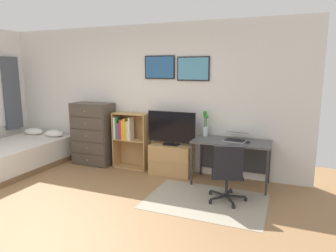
# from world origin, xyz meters

# --- Properties ---
(ground_plane) EXTENTS (7.20, 7.20, 0.00)m
(ground_plane) POSITION_xyz_m (0.00, 0.00, 0.00)
(ground_plane) COLOR #936B44
(wall_back_with_posters) EXTENTS (6.12, 0.09, 2.70)m
(wall_back_with_posters) POSITION_xyz_m (0.01, 2.43, 1.36)
(wall_back_with_posters) COLOR silver
(wall_back_with_posters) RESTS_ON ground_plane
(area_rug) EXTENTS (1.70, 1.20, 0.01)m
(area_rug) POSITION_xyz_m (1.58, 1.25, 0.00)
(area_rug) COLOR #9E937F
(area_rug) RESTS_ON ground_plane
(bed) EXTENTS (1.30, 1.94, 0.63)m
(bed) POSITION_xyz_m (-2.23, 1.40, 0.26)
(bed) COLOR brown
(bed) RESTS_ON ground_plane
(dresser) EXTENTS (0.80, 0.46, 1.23)m
(dresser) POSITION_xyz_m (-1.00, 2.15, 0.62)
(dresser) COLOR #4C4238
(dresser) RESTS_ON ground_plane
(bookshelf) EXTENTS (0.69, 0.30, 1.07)m
(bookshelf) POSITION_xyz_m (-0.23, 2.22, 0.64)
(bookshelf) COLOR tan
(bookshelf) RESTS_ON ground_plane
(tv_stand) EXTENTS (0.76, 0.41, 0.55)m
(tv_stand) POSITION_xyz_m (0.68, 2.17, 0.27)
(tv_stand) COLOR tan
(tv_stand) RESTS_ON ground_plane
(television) EXTENTS (0.89, 0.16, 0.61)m
(television) POSITION_xyz_m (0.68, 2.15, 0.85)
(television) COLOR black
(television) RESTS_ON tv_stand
(desk) EXTENTS (1.24, 0.62, 0.74)m
(desk) POSITION_xyz_m (1.78, 2.14, 0.61)
(desk) COLOR #4C4C4F
(desk) RESTS_ON ground_plane
(office_chair) EXTENTS (0.58, 0.57, 0.86)m
(office_chair) POSITION_xyz_m (1.86, 1.32, 0.46)
(office_chair) COLOR #232326
(office_chair) RESTS_ON ground_plane
(laptop) EXTENTS (0.39, 0.41, 0.15)m
(laptop) POSITION_xyz_m (1.83, 2.13, 0.80)
(laptop) COLOR #B7B7BC
(laptop) RESTS_ON desk
(computer_mouse) EXTENTS (0.06, 0.10, 0.03)m
(computer_mouse) POSITION_xyz_m (2.05, 2.02, 0.76)
(computer_mouse) COLOR #262628
(computer_mouse) RESTS_ON desk
(bamboo_vase) EXTENTS (0.10, 0.10, 0.44)m
(bamboo_vase) POSITION_xyz_m (1.28, 2.27, 0.95)
(bamboo_vase) COLOR silver
(bamboo_vase) RESTS_ON desk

